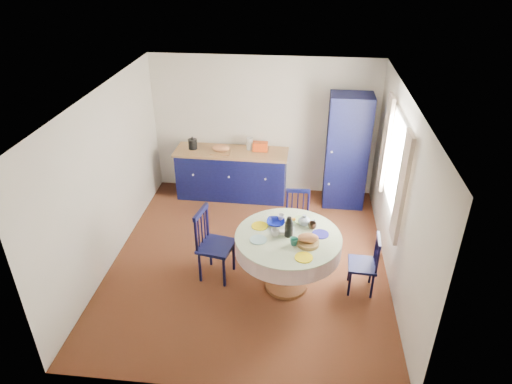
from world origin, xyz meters
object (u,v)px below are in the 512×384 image
at_px(chair_far, 297,219).
at_px(mug_d, 281,218).
at_px(cobalt_bowl, 276,223).
at_px(chair_left, 213,244).
at_px(chair_right, 365,264).
at_px(kitchen_counter, 232,173).
at_px(mug_b, 294,242).
at_px(mug_c, 312,226).
at_px(dining_table, 288,244).
at_px(mug_a, 275,233).
at_px(pantry_cabinet, 347,152).

xyz_separation_m(chair_far, mug_d, (-0.21, -0.67, 0.43)).
relative_size(mug_d, cobalt_bowl, 0.40).
relative_size(chair_left, chair_right, 1.22).
xyz_separation_m(kitchen_counter, mug_b, (1.20, -2.61, 0.43)).
relative_size(chair_right, mug_c, 7.56).
distance_m(dining_table, mug_d, 0.42).
bearing_deg(dining_table, cobalt_bowl, 126.61).
relative_size(kitchen_counter, mug_c, 17.78).
height_order(chair_right, cobalt_bowl, cobalt_bowl).
height_order(mug_b, cobalt_bowl, mug_b).
bearing_deg(mug_a, chair_far, 75.45).
bearing_deg(chair_left, kitchen_counter, 13.82).
height_order(pantry_cabinet, chair_far, pantry_cabinet).
distance_m(mug_b, mug_d, 0.58).
height_order(chair_right, mug_c, mug_c).
distance_m(chair_far, mug_c, 0.95).
bearing_deg(kitchen_counter, pantry_cabinet, -0.42).
xyz_separation_m(chair_right, mug_d, (-1.15, 0.31, 0.45)).
height_order(mug_d, cobalt_bowl, mug_d).
bearing_deg(chair_far, kitchen_counter, 129.87).
height_order(dining_table, chair_far, dining_table).
bearing_deg(mug_b, dining_table, 109.84).
bearing_deg(pantry_cabinet, cobalt_bowl, -116.33).
distance_m(pantry_cabinet, chair_far, 1.65).
xyz_separation_m(pantry_cabinet, chair_right, (0.15, -2.32, -0.57)).
bearing_deg(mug_b, mug_d, 109.23).
xyz_separation_m(chair_left, mug_b, (1.10, -0.33, 0.36)).
distance_m(chair_left, cobalt_bowl, 0.92).
distance_m(chair_left, mug_b, 1.21).
bearing_deg(mug_c, kitchen_counter, 122.86).
bearing_deg(chair_right, chair_far, -133.08).
xyz_separation_m(dining_table, chair_left, (-1.04, 0.14, -0.18)).
bearing_deg(chair_left, pantry_cabinet, -29.27).
xyz_separation_m(chair_left, mug_c, (1.33, 0.06, 0.36)).
xyz_separation_m(mug_a, mug_c, (0.48, 0.22, -0.00)).
bearing_deg(chair_left, cobalt_bowl, -71.47).
distance_m(pantry_cabinet, cobalt_bowl, 2.38).
bearing_deg(pantry_cabinet, mug_a, -113.58).
relative_size(chair_left, mug_c, 9.22).
distance_m(chair_right, mug_d, 1.27).
relative_size(pantry_cabinet, chair_left, 1.92).
bearing_deg(mug_b, chair_left, 163.19).
xyz_separation_m(kitchen_counter, chair_far, (1.23, -1.39, -0.01)).
bearing_deg(dining_table, mug_c, 34.52).
relative_size(mug_a, cobalt_bowl, 0.47).
bearing_deg(kitchen_counter, mug_c, -56.13).
bearing_deg(chair_far, mug_d, -109.20).
bearing_deg(chair_left, dining_table, -86.53).
bearing_deg(kitchen_counter, cobalt_bowl, -65.42).
distance_m(mug_c, mug_d, 0.45).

